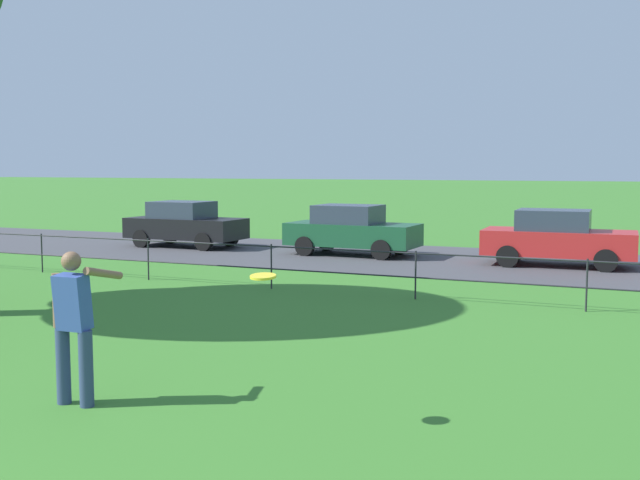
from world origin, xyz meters
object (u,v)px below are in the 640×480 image
object	(u,v)px
car_black_right	(185,224)
car_red_left	(557,238)
frisbee	(263,276)
car_dark_green_center	(352,230)
person_thrower	(74,322)

from	to	relation	value
car_black_right	car_red_left	distance (m)	12.12
frisbee	car_dark_green_center	xyz separation A→B (m)	(-4.76, 14.79, -0.81)
car_dark_green_center	person_thrower	bearing A→B (deg)	-80.78
car_black_right	car_dark_green_center	world-z (taller)	same
car_red_left	car_dark_green_center	bearing A→B (deg)	178.63
person_thrower	frisbee	distance (m)	2.43
frisbee	car_black_right	size ratio (longest dim) A/B	0.07
car_dark_green_center	car_red_left	xyz separation A→B (m)	(6.08, -0.14, 0.00)
person_thrower	car_black_right	distance (m)	17.16
car_black_right	car_dark_green_center	xyz separation A→B (m)	(6.04, 0.02, 0.00)
car_black_right	frisbee	bearing A→B (deg)	-53.81
frisbee	car_black_right	bearing A→B (deg)	126.19
car_dark_green_center	car_red_left	bearing A→B (deg)	-1.37
frisbee	car_red_left	world-z (taller)	frisbee
person_thrower	car_red_left	size ratio (longest dim) A/B	0.44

